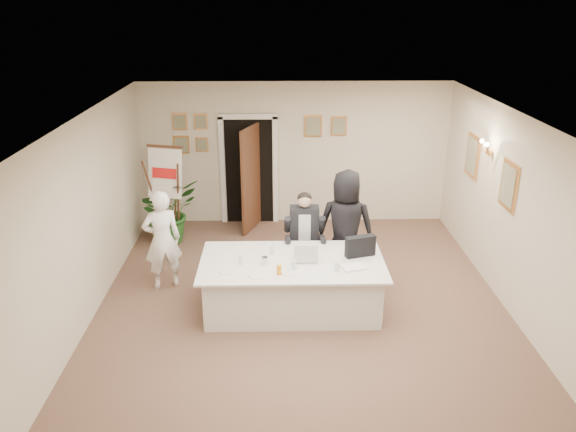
# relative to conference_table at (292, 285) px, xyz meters

# --- Properties ---
(floor) EXTENTS (7.00, 7.00, 0.00)m
(floor) POSITION_rel_conference_table_xyz_m (0.15, -0.00, -0.39)
(floor) COLOR brown
(floor) RESTS_ON ground
(ceiling) EXTENTS (6.00, 7.00, 0.02)m
(ceiling) POSITION_rel_conference_table_xyz_m (0.15, -0.00, 2.41)
(ceiling) COLOR white
(ceiling) RESTS_ON wall_back
(wall_back) EXTENTS (6.00, 0.10, 2.80)m
(wall_back) POSITION_rel_conference_table_xyz_m (0.15, 3.50, 1.01)
(wall_back) COLOR beige
(wall_back) RESTS_ON floor
(wall_front) EXTENTS (6.00, 0.10, 2.80)m
(wall_front) POSITION_rel_conference_table_xyz_m (0.15, -3.50, 1.01)
(wall_front) COLOR beige
(wall_front) RESTS_ON floor
(wall_left) EXTENTS (0.10, 7.00, 2.80)m
(wall_left) POSITION_rel_conference_table_xyz_m (-2.85, -0.00, 1.01)
(wall_left) COLOR beige
(wall_left) RESTS_ON floor
(wall_right) EXTENTS (0.10, 7.00, 2.80)m
(wall_right) POSITION_rel_conference_table_xyz_m (3.15, -0.00, 1.01)
(wall_right) COLOR beige
(wall_right) RESTS_ON floor
(doorway) EXTENTS (1.14, 0.86, 2.20)m
(doorway) POSITION_rel_conference_table_xyz_m (-0.74, 3.32, 0.65)
(doorway) COLOR black
(doorway) RESTS_ON floor
(pictures_back_wall) EXTENTS (3.40, 0.06, 0.80)m
(pictures_back_wall) POSITION_rel_conference_table_xyz_m (-0.65, 3.47, 1.46)
(pictures_back_wall) COLOR #DD924B
(pictures_back_wall) RESTS_ON wall_back
(pictures_right_wall) EXTENTS (0.06, 2.20, 0.80)m
(pictures_right_wall) POSITION_rel_conference_table_xyz_m (3.12, 1.20, 1.36)
(pictures_right_wall) COLOR #DD924B
(pictures_right_wall) RESTS_ON wall_right
(wall_sconce) EXTENTS (0.20, 0.30, 0.24)m
(wall_sconce) POSITION_rel_conference_table_xyz_m (3.05, 1.20, 1.71)
(wall_sconce) COLOR #DD8F47
(wall_sconce) RESTS_ON wall_right
(conference_table) EXTENTS (2.62, 1.40, 0.78)m
(conference_table) POSITION_rel_conference_table_xyz_m (0.00, 0.00, 0.00)
(conference_table) COLOR white
(conference_table) RESTS_ON floor
(seated_man) EXTENTS (0.66, 0.70, 1.46)m
(seated_man) POSITION_rel_conference_table_xyz_m (0.22, 1.01, 0.33)
(seated_man) COLOR black
(seated_man) RESTS_ON floor
(flip_chart) EXTENTS (0.66, 0.48, 1.81)m
(flip_chart) POSITION_rel_conference_table_xyz_m (-2.16, 2.46, 0.45)
(flip_chart) COLOR #3C2413
(flip_chart) RESTS_ON floor
(standing_man) EXTENTS (0.68, 0.56, 1.59)m
(standing_man) POSITION_rel_conference_table_xyz_m (-1.98, 0.73, 0.40)
(standing_man) COLOR white
(standing_man) RESTS_ON floor
(standing_woman) EXTENTS (0.99, 0.74, 1.82)m
(standing_woman) POSITION_rel_conference_table_xyz_m (0.87, 0.92, 0.52)
(standing_woman) COLOR black
(standing_woman) RESTS_ON floor
(potted_palm) EXTENTS (1.41, 1.40, 1.18)m
(potted_palm) POSITION_rel_conference_table_xyz_m (-2.22, 2.50, 0.20)
(potted_palm) COLOR #1F551C
(potted_palm) RESTS_ON floor
(laptop) EXTENTS (0.33, 0.36, 0.28)m
(laptop) POSITION_rel_conference_table_xyz_m (0.19, 0.05, 0.52)
(laptop) COLOR #B7BABC
(laptop) RESTS_ON conference_table
(laptop_bag) EXTENTS (0.46, 0.24, 0.31)m
(laptop_bag) POSITION_rel_conference_table_xyz_m (0.99, 0.15, 0.54)
(laptop_bag) COLOR black
(laptop_bag) RESTS_ON conference_table
(paper_stack) EXTENTS (0.36, 0.30, 0.03)m
(paper_stack) POSITION_rel_conference_table_xyz_m (0.84, -0.25, 0.40)
(paper_stack) COLOR white
(paper_stack) RESTS_ON conference_table
(plate_left) EXTENTS (0.26, 0.26, 0.01)m
(plate_left) POSITION_rel_conference_table_xyz_m (-0.91, -0.32, 0.39)
(plate_left) COLOR white
(plate_left) RESTS_ON conference_table
(plate_mid) EXTENTS (0.25, 0.25, 0.01)m
(plate_mid) POSITION_rel_conference_table_xyz_m (-0.49, -0.44, 0.39)
(plate_mid) COLOR white
(plate_mid) RESTS_ON conference_table
(plate_near) EXTENTS (0.21, 0.21, 0.01)m
(plate_near) POSITION_rel_conference_table_xyz_m (-0.06, -0.38, 0.39)
(plate_near) COLOR white
(plate_near) RESTS_ON conference_table
(glass_a) EXTENTS (0.06, 0.06, 0.14)m
(glass_a) POSITION_rel_conference_table_xyz_m (-0.72, -0.10, 0.45)
(glass_a) COLOR silver
(glass_a) RESTS_ON conference_table
(glass_b) EXTENTS (0.08, 0.08, 0.14)m
(glass_b) POSITION_rel_conference_table_xyz_m (0.02, -0.28, 0.45)
(glass_b) COLOR silver
(glass_b) RESTS_ON conference_table
(glass_c) EXTENTS (0.08, 0.08, 0.14)m
(glass_c) POSITION_rel_conference_table_xyz_m (0.60, -0.34, 0.45)
(glass_c) COLOR silver
(glass_c) RESTS_ON conference_table
(glass_d) EXTENTS (0.07, 0.07, 0.14)m
(glass_d) POSITION_rel_conference_table_xyz_m (-0.29, 0.23, 0.45)
(glass_d) COLOR silver
(glass_d) RESTS_ON conference_table
(oj_glass) EXTENTS (0.09, 0.09, 0.13)m
(oj_glass) POSITION_rel_conference_table_xyz_m (-0.19, -0.41, 0.45)
(oj_glass) COLOR orange
(oj_glass) RESTS_ON conference_table
(steel_jug) EXTENTS (0.10, 0.10, 0.11)m
(steel_jug) POSITION_rel_conference_table_xyz_m (-0.39, -0.10, 0.44)
(steel_jug) COLOR silver
(steel_jug) RESTS_ON conference_table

